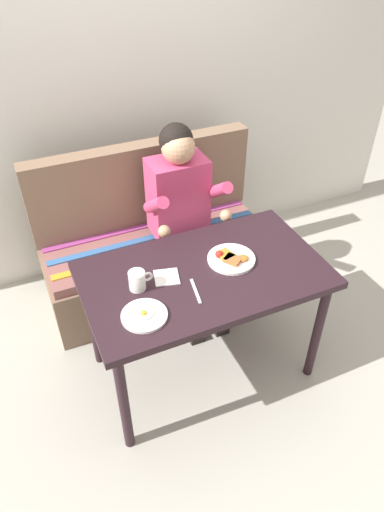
# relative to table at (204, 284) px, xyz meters

# --- Properties ---
(ground_plane) EXTENTS (8.00, 8.00, 0.00)m
(ground_plane) POSITION_rel_table_xyz_m (0.00, 0.00, -0.65)
(ground_plane) COLOR #A5A195
(back_wall) EXTENTS (4.40, 0.10, 2.60)m
(back_wall) POSITION_rel_table_xyz_m (0.00, 1.27, 0.65)
(back_wall) COLOR silver
(back_wall) RESTS_ON ground
(table) EXTENTS (1.20, 0.70, 0.73)m
(table) POSITION_rel_table_xyz_m (0.00, 0.00, 0.00)
(table) COLOR black
(table) RESTS_ON ground
(couch) EXTENTS (1.44, 0.56, 1.00)m
(couch) POSITION_rel_table_xyz_m (0.00, 0.76, -0.32)
(couch) COLOR brown
(couch) RESTS_ON ground
(person) EXTENTS (0.45, 0.61, 1.21)m
(person) POSITION_rel_table_xyz_m (0.13, 0.59, 0.09)
(person) COLOR #BD3A64
(person) RESTS_ON ground
(plate_breakfast) EXTENTS (0.24, 0.24, 0.05)m
(plate_breakfast) POSITION_rel_table_xyz_m (0.16, 0.03, 0.10)
(plate_breakfast) COLOR white
(plate_breakfast) RESTS_ON table
(plate_eggs) EXTENTS (0.21, 0.21, 0.04)m
(plate_eggs) POSITION_rel_table_xyz_m (-0.37, -0.17, 0.09)
(plate_eggs) COLOR white
(plate_eggs) RESTS_ON table
(coffee_mug) EXTENTS (0.12, 0.08, 0.10)m
(coffee_mug) POSITION_rel_table_xyz_m (-0.33, 0.02, 0.13)
(coffee_mug) COLOR white
(coffee_mug) RESTS_ON table
(napkin) EXTENTS (0.14, 0.14, 0.01)m
(napkin) POSITION_rel_table_xyz_m (-0.19, 0.04, 0.09)
(napkin) COLOR silver
(napkin) RESTS_ON table
(fork) EXTENTS (0.04, 0.17, 0.00)m
(fork) POSITION_rel_table_xyz_m (-0.10, -0.11, 0.08)
(fork) COLOR silver
(fork) RESTS_ON table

